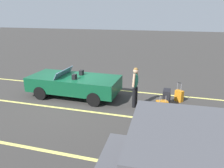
{
  "coord_description": "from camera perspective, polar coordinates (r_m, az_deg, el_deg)",
  "views": [
    {
      "loc": [
        -4.23,
        8.57,
        3.7
      ],
      "look_at": [
        -1.8,
        0.01,
        0.75
      ],
      "focal_mm": 34.6,
      "sensor_mm": 36.0,
      "label": 1
    }
  ],
  "objects": [
    {
      "name": "suitcase_large_black",
      "position": [
        9.09,
        14.16,
        -3.73
      ],
      "size": [
        0.31,
        0.49,
        0.74
      ],
      "rotation": [
        0.0,
        0.0,
        3.12
      ],
      "color": "black",
      "rests_on": "ground_plane"
    },
    {
      "name": "lot_line_near",
      "position": [
        11.35,
        -6.95,
        -0.82
      ],
      "size": [
        18.0,
        0.12,
        0.01
      ],
      "primitive_type": "cube",
      "color": "#EAE066",
      "rests_on": "ground_plane"
    },
    {
      "name": "suitcase_small_carryon",
      "position": [
        9.85,
        17.31,
        -3.0
      ],
      "size": [
        0.39,
        0.36,
        0.87
      ],
      "rotation": [
        0.0,
        0.0,
        4.09
      ],
      "color": "orange",
      "rests_on": "ground_plane"
    },
    {
      "name": "lot_line_far",
      "position": [
        7.18,
        -24.25,
        -14.5
      ],
      "size": [
        18.0,
        0.12,
        0.01
      ],
      "primitive_type": "cube",
      "color": "#EAE066",
      "rests_on": "ground_plane"
    },
    {
      "name": "suitcase_medium_bright",
      "position": [
        8.27,
        12.96,
        -6.34
      ],
      "size": [
        0.46,
        0.37,
        0.87
      ],
      "rotation": [
        0.0,
        0.0,
        5.1
      ],
      "color": "orange",
      "rests_on": "ground_plane"
    },
    {
      "name": "ground_plane",
      "position": [
        10.25,
        -9.72,
        -3.09
      ],
      "size": [
        80.0,
        80.0,
        0.0
      ],
      "primitive_type": "plane",
      "color": "#383533"
    },
    {
      "name": "lot_line_mid",
      "position": [
        9.1,
        -13.51,
        -6.18
      ],
      "size": [
        18.0,
        0.12,
        0.01
      ],
      "primitive_type": "cube",
      "color": "#EAE066",
      "rests_on": "ground_plane"
    },
    {
      "name": "traveler_person",
      "position": [
        8.72,
        6.18,
        -0.28
      ],
      "size": [
        0.27,
        0.61,
        1.65
      ],
      "rotation": [
        0.0,
        0.0,
        -0.16
      ],
      "color": "black",
      "rests_on": "ground_plane"
    },
    {
      "name": "convertible_car",
      "position": [
        10.14,
        -10.96,
        0.14
      ],
      "size": [
        4.17,
        1.89,
        1.24
      ],
      "rotation": [
        0.0,
        0.0,
        -0.02
      ],
      "color": "#0F4C2D",
      "rests_on": "ground_plane"
    }
  ]
}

